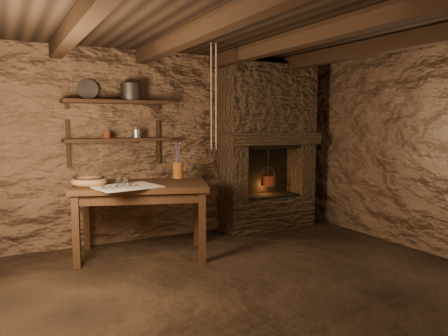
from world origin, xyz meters
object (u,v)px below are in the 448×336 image
iron_stockpot (131,93)px  red_pot (268,180)px  work_table (142,217)px  stoneware_jug (178,162)px  wooden_bowl (89,182)px

iron_stockpot → red_pot: (1.90, -0.12, -1.16)m
iron_stockpot → red_pot: size_ratio=0.45×
work_table → stoneware_jug: (0.54, 0.24, 0.57)m
stoneware_jug → work_table: bearing=-159.8°
wooden_bowl → red_pot: size_ratio=0.70×
iron_stockpot → red_pot: 2.23m
wooden_bowl → red_pot: red_pot is taller
stoneware_jug → wooden_bowl: size_ratio=1.18×
work_table → stoneware_jug: stoneware_jug is taller
stoneware_jug → wooden_bowl: (-1.09, -0.16, -0.15)m
wooden_bowl → red_pot: 2.53m
red_pot → wooden_bowl: bearing=-172.6°
wooden_bowl → iron_stockpot: bearing=36.5°
red_pot → stoneware_jug: bearing=-173.5°
work_table → red_pot: size_ratio=3.04×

